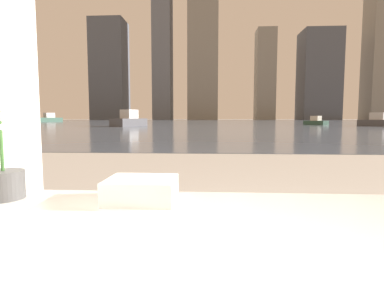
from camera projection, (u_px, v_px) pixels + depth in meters
potted_orchid at (3, 175)px, 1.08m from camera, size 0.14×0.14×0.36m
towel_stack at (142, 189)px, 1.06m from camera, size 0.24×0.20×0.08m
harbor_water at (209, 122)px, 61.78m from camera, size 180.00×110.00×0.01m
harbor_boat_0 at (378, 121)px, 29.23m from camera, size 2.96×3.70×1.35m
harbor_boat_1 at (49, 119)px, 59.25m from camera, size 3.88×4.93×1.79m
harbor_boat_2 at (129, 120)px, 29.25m from camera, size 2.82×4.56×1.62m
harbor_boat_3 at (316, 122)px, 34.47m from camera, size 2.26×2.89×1.05m
skyline_tower_0 at (110, 71)px, 118.05m from camera, size 12.94×11.54×38.56m
skyline_tower_1 at (162, 30)px, 115.49m from camera, size 6.94×9.92×68.90m
skyline_tower_2 at (203, 42)px, 115.00m from camera, size 11.39×11.53×59.47m
skyline_tower_3 at (265, 75)px, 114.74m from camera, size 7.06×8.63×34.07m
skyline_tower_4 at (319, 76)px, 113.61m from camera, size 13.77×12.18×33.31m
skyline_tower_5 at (382, 40)px, 111.17m from camera, size 9.97×9.70×59.27m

